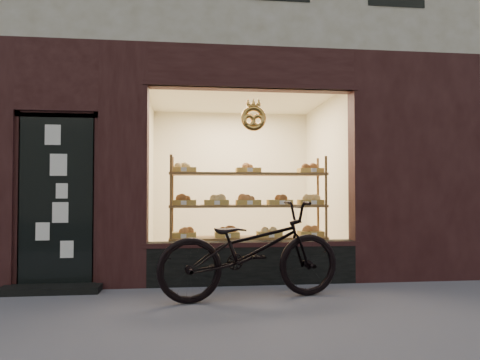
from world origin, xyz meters
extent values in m
plane|color=#50515C|center=(0.00, 0.00, 0.00)|extent=(90.00, 90.00, 0.00)
cube|color=black|center=(0.45, 2.12, 0.28)|extent=(2.70, 0.25, 0.55)
cube|color=black|center=(-2.00, 2.06, 1.10)|extent=(0.90, 0.04, 2.15)
cube|color=black|center=(-2.00, 1.90, 0.04)|extent=(1.15, 0.35, 0.08)
torus|color=gold|center=(0.45, 2.02, 2.15)|extent=(0.33, 0.07, 0.33)
cube|color=olive|center=(0.45, 2.55, 0.05)|extent=(2.20, 0.45, 0.04)
cube|color=olive|center=(0.45, 2.55, 0.55)|extent=(2.20, 0.45, 0.03)
cube|color=olive|center=(0.45, 2.55, 1.00)|extent=(2.20, 0.45, 0.04)
cube|color=olive|center=(0.45, 2.55, 1.45)|extent=(2.20, 0.45, 0.04)
cylinder|color=olive|center=(-0.62, 2.35, 0.85)|extent=(0.04, 0.04, 1.70)
cylinder|color=olive|center=(1.52, 2.35, 0.85)|extent=(0.04, 0.04, 1.70)
cylinder|color=olive|center=(-0.62, 2.75, 0.85)|extent=(0.04, 0.04, 1.70)
cylinder|color=olive|center=(1.52, 2.75, 0.85)|extent=(0.04, 0.04, 1.70)
cube|color=#98844B|center=(-0.45, 2.55, 0.60)|extent=(0.34, 0.24, 0.07)
sphere|color=#C47039|center=(-0.45, 2.55, 0.69)|extent=(0.11, 0.11, 0.11)
cube|color=white|center=(-0.45, 2.36, 0.60)|extent=(0.07, 0.01, 0.05)
cube|color=#98844B|center=(0.15, 2.55, 0.60)|extent=(0.34, 0.24, 0.07)
sphere|color=brown|center=(0.15, 2.55, 0.69)|extent=(0.11, 0.11, 0.11)
cube|color=white|center=(0.15, 2.36, 0.60)|extent=(0.08, 0.01, 0.05)
cube|color=#98844B|center=(0.75, 2.55, 0.60)|extent=(0.34, 0.24, 0.07)
sphere|color=tan|center=(0.75, 2.55, 0.69)|extent=(0.11, 0.11, 0.11)
cube|color=white|center=(0.75, 2.36, 0.60)|extent=(0.07, 0.01, 0.05)
cube|color=#98844B|center=(1.35, 2.55, 0.60)|extent=(0.34, 0.24, 0.07)
sphere|color=#C47039|center=(1.35, 2.55, 0.69)|extent=(0.11, 0.11, 0.11)
cube|color=white|center=(1.35, 2.36, 0.60)|extent=(0.08, 0.01, 0.05)
cube|color=#98844B|center=(-0.45, 2.55, 1.05)|extent=(0.34, 0.24, 0.07)
sphere|color=brown|center=(-0.45, 2.55, 1.14)|extent=(0.11, 0.11, 0.11)
cube|color=white|center=(-0.45, 2.36, 1.05)|extent=(0.07, 0.01, 0.06)
cube|color=#98844B|center=(0.00, 2.55, 1.05)|extent=(0.34, 0.24, 0.07)
sphere|color=tan|center=(0.00, 2.55, 1.14)|extent=(0.11, 0.11, 0.11)
cube|color=white|center=(0.00, 2.36, 1.05)|extent=(0.07, 0.01, 0.06)
cube|color=#98844B|center=(0.45, 2.55, 1.05)|extent=(0.34, 0.24, 0.07)
sphere|color=#C47039|center=(0.45, 2.55, 1.14)|extent=(0.11, 0.11, 0.11)
cube|color=white|center=(0.45, 2.36, 1.05)|extent=(0.07, 0.01, 0.06)
cube|color=#98844B|center=(0.90, 2.55, 1.05)|extent=(0.34, 0.24, 0.07)
sphere|color=brown|center=(0.90, 2.55, 1.14)|extent=(0.11, 0.11, 0.11)
cube|color=white|center=(0.90, 2.36, 1.05)|extent=(0.07, 0.01, 0.06)
cube|color=#98844B|center=(1.35, 2.55, 1.05)|extent=(0.34, 0.24, 0.07)
sphere|color=tan|center=(1.35, 2.55, 1.14)|extent=(0.11, 0.11, 0.11)
cube|color=white|center=(1.35, 2.36, 1.05)|extent=(0.08, 0.01, 0.06)
cube|color=#98844B|center=(-0.45, 2.55, 1.50)|extent=(0.34, 0.24, 0.07)
sphere|color=tan|center=(-0.45, 2.55, 1.59)|extent=(0.11, 0.11, 0.11)
cube|color=white|center=(-0.45, 2.36, 1.50)|extent=(0.07, 0.01, 0.06)
cube|color=#98844B|center=(0.45, 2.55, 1.50)|extent=(0.34, 0.24, 0.07)
sphere|color=#C47039|center=(0.45, 2.55, 1.59)|extent=(0.11, 0.11, 0.11)
cube|color=white|center=(0.45, 2.36, 1.50)|extent=(0.07, 0.01, 0.06)
cube|color=#98844B|center=(1.35, 2.55, 1.50)|extent=(0.34, 0.24, 0.07)
sphere|color=brown|center=(1.35, 2.55, 1.59)|extent=(0.11, 0.11, 0.11)
cube|color=white|center=(1.35, 2.36, 1.50)|extent=(0.08, 0.01, 0.06)
imported|color=black|center=(0.32, 1.33, 0.55)|extent=(2.17, 1.05, 1.10)
camera|label=1|loc=(-0.33, -3.43, 1.19)|focal=32.00mm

